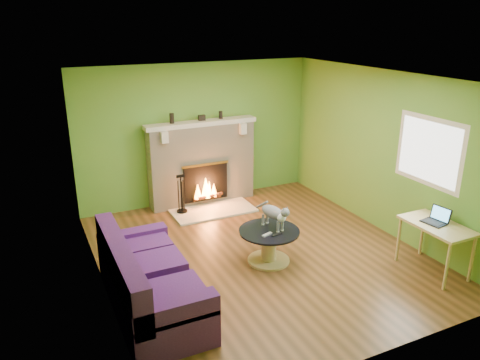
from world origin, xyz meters
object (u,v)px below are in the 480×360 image
object	(u,v)px
desk	(437,230)
cat	(273,215)
coffee_table	(269,243)
sofa	(147,283)

from	to	relation	value
desk	cat	world-z (taller)	cat
coffee_table	desk	bearing A→B (deg)	-32.16
sofa	cat	world-z (taller)	sofa
coffee_table	cat	bearing A→B (deg)	32.01
sofa	coffee_table	bearing A→B (deg)	11.65
sofa	desk	size ratio (longest dim) A/B	2.13
sofa	cat	distance (m)	2.04
sofa	cat	bearing A→B (deg)	12.58
coffee_table	cat	distance (m)	0.42
coffee_table	sofa	bearing A→B (deg)	-168.35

